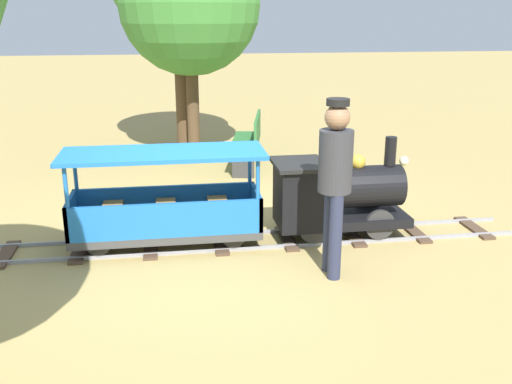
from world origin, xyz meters
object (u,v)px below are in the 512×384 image
object	(u,v)px
passenger_car	(166,208)
conductor_person	(335,174)
locomotive	(335,194)
park_bench	(249,142)
oak_tree_near	(190,4)

from	to	relation	value
passenger_car	conductor_person	distance (m)	1.81
locomotive	park_bench	bearing A→B (deg)	-170.64
passenger_car	oak_tree_near	distance (m)	4.42
oak_tree_near	park_bench	bearing A→B (deg)	42.87
oak_tree_near	conductor_person	bearing A→B (deg)	12.19
locomotive	passenger_car	size ratio (longest dim) A/B	0.72
park_bench	oak_tree_near	xyz separation A→B (m)	(-0.87, -0.81, 2.03)
locomotive	passenger_car	distance (m)	1.77
locomotive	passenger_car	xyz separation A→B (m)	(0.00, -1.77, -0.06)
conductor_person	oak_tree_near	size ratio (longest dim) A/B	0.45
conductor_person	park_bench	bearing A→B (deg)	-176.76
locomotive	conductor_person	distance (m)	1.03
conductor_person	oak_tree_near	bearing A→B (deg)	-167.81
passenger_car	conductor_person	bearing A→B (deg)	59.59
park_bench	oak_tree_near	world-z (taller)	oak_tree_near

